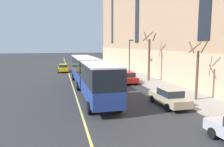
# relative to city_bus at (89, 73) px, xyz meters

# --- Properties ---
(ground_plane) EXTENTS (260.00, 260.00, 0.00)m
(ground_plane) POSITION_rel_city_bus_xyz_m (0.75, -4.44, -2.16)
(ground_plane) COLOR #303033
(sidewalk) EXTENTS (4.42, 160.00, 0.15)m
(sidewalk) POSITION_rel_city_bus_xyz_m (9.44, -1.44, -2.08)
(sidewalk) COLOR #9E9B93
(sidewalk) RESTS_ON ground
(city_bus) EXTENTS (2.99, 20.55, 3.74)m
(city_bus) POSITION_rel_city_bus_xyz_m (0.00, 0.00, 0.00)
(city_bus) COLOR navy
(city_bus) RESTS_ON ground
(parked_car_red_0) EXTENTS (2.00, 4.69, 1.56)m
(parked_car_red_0) POSITION_rel_city_bus_xyz_m (5.94, 4.09, -1.37)
(parked_car_red_0) COLOR #B21E19
(parked_car_red_0) RESTS_ON ground
(parked_car_champagne_2) EXTENTS (1.94, 4.79, 1.56)m
(parked_car_champagne_2) POSITION_rel_city_bus_xyz_m (5.97, -7.89, -1.38)
(parked_car_champagne_2) COLOR #BCAD89
(parked_car_champagne_2) RESTS_ON ground
(parked_car_silver_3) EXTENTS (2.01, 4.79, 1.56)m
(parked_car_silver_3) POSITION_rel_city_bus_xyz_m (6.11, 28.05, -1.38)
(parked_car_silver_3) COLOR #B7B7BC
(parked_car_silver_3) RESTS_ON ground
(parked_car_darkgray_4) EXTENTS (2.06, 4.81, 1.56)m
(parked_car_darkgray_4) POSITION_rel_city_bus_xyz_m (6.02, 17.04, -1.37)
(parked_car_darkgray_4) COLOR #4C4C51
(parked_car_darkgray_4) RESTS_ON ground
(taxi_cab) EXTENTS (2.01, 4.38, 1.56)m
(taxi_cab) POSITION_rel_city_bus_xyz_m (-2.64, 18.95, -1.38)
(taxi_cab) COLOR yellow
(taxi_cab) RESTS_ON ground
(street_tree_mid_block) EXTENTS (1.53, 1.49, 5.50)m
(street_tree_mid_block) POSITION_rel_city_bus_xyz_m (9.34, -6.86, 0.75)
(street_tree_mid_block) COLOR brown
(street_tree_mid_block) RESTS_ON sidewalk
(street_tree_far_uptown) EXTENTS (1.61, 1.73, 7.11)m
(street_tree_far_uptown) POSITION_rel_city_bus_xyz_m (9.35, 4.62, 1.49)
(street_tree_far_uptown) COLOR brown
(street_tree_far_uptown) RESTS_ON sidewalk
(street_lamp) EXTENTS (0.36, 1.48, 6.01)m
(street_lamp) POSITION_rel_city_bus_xyz_m (7.83, 8.90, 1.74)
(street_lamp) COLOR #2D2D30
(street_lamp) RESTS_ON sidewalk
(lane_centerline) EXTENTS (0.16, 140.00, 0.01)m
(lane_centerline) POSITION_rel_city_bus_xyz_m (-1.70, -1.44, -2.16)
(lane_centerline) COLOR #E0D66B
(lane_centerline) RESTS_ON ground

